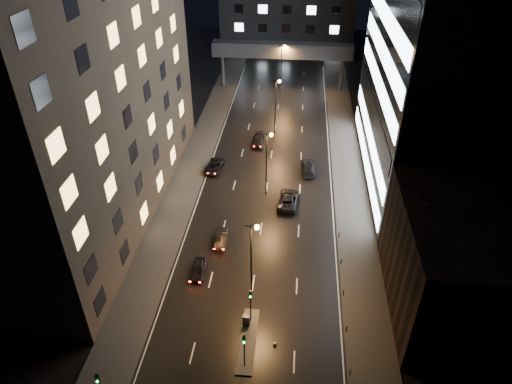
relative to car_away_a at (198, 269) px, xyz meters
The scene contains 24 objects.
ground 29.85m from the car_away_a, 77.27° to the left, with size 160.00×160.00×0.00m, color black.
sidewalk_left 24.84m from the car_away_a, 103.80° to the left, with size 5.00×110.00×0.15m, color #383533.
sidewalk_right 30.75m from the car_away_a, 51.65° to the left, with size 5.00×110.00×0.15m, color #383533.
building_left 28.27m from the car_away_a, 140.53° to the left, with size 15.00×48.00×40.00m, color #2D2319.
building_right_low 27.17m from the car_away_a, ahead, with size 10.00×18.00×12.00m, color black.
building_right_glass 45.88m from the car_away_a, 38.49° to the left, with size 20.00×36.00×45.00m, color black.
building_far 88.16m from the car_away_a, 85.68° to the left, with size 34.00×14.00×25.00m, color #333335.
skybridge 59.97m from the car_away_a, 83.65° to the left, with size 30.00×3.00×10.00m.
median_island 11.25m from the car_away_a, 52.27° to the right, with size 1.60×8.00×0.15m, color #383533.
traffic_signal_near 9.70m from the car_away_a, 42.92° to the right, with size 0.28×0.34×4.40m.
traffic_signal_far 13.95m from the car_away_a, 59.97° to the right, with size 0.28×0.34×4.40m.
bollard_row 17.34m from the car_away_a, 14.66° to the right, with size 0.12×25.12×0.90m.
streetlight_near 9.37m from the car_away_a, 23.20° to the right, with size 1.45×0.50×10.15m.
streetlight_mid_a 19.29m from the car_away_a, 68.51° to the left, with size 1.45×0.50×10.15m.
streetlight_mid_b 38.17m from the car_away_a, 79.71° to the left, with size 1.45×0.50×10.15m.
streetlight_far 57.80m from the car_away_a, 83.27° to the left, with size 1.45×0.50×10.15m.
car_away_a is the anchor object (origin of this frame).
car_away_b 6.06m from the car_away_a, 72.78° to the left, with size 1.38×3.96×1.31m, color black.
car_away_c 23.17m from the car_away_a, 95.53° to the left, with size 2.32×5.04×1.40m, color black.
car_away_d 32.68m from the car_away_a, 82.94° to the left, with size 1.97×4.83×1.40m, color black.
car_toward_a 18.04m from the car_away_a, 56.53° to the left, with size 2.70×5.86×1.63m, color black.
car_toward_b 27.31m from the car_away_a, 62.16° to the left, with size 2.22×5.46×1.59m, color black.
utility_cabinet 9.57m from the car_away_a, 47.38° to the right, with size 0.71×0.45×1.37m, color #4D4D4F.
cone_b 13.29m from the car_away_a, 43.88° to the right, with size 0.37×0.37×0.52m, color #ED450C.
Camera 1 is at (3.98, -27.24, 38.43)m, focal length 32.00 mm.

